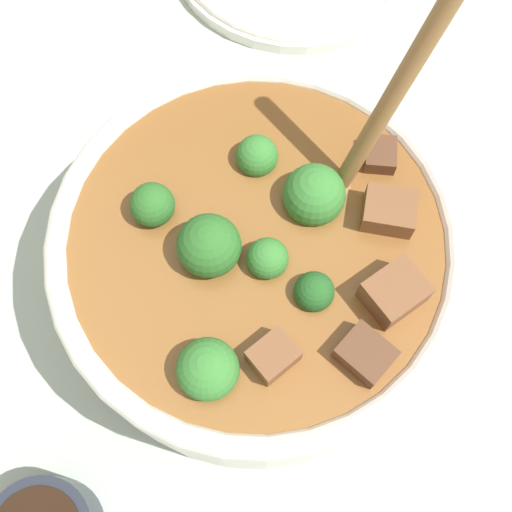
% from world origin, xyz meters
% --- Properties ---
extents(ground_plane, '(4.00, 4.00, 0.00)m').
position_xyz_m(ground_plane, '(0.00, 0.00, 0.00)').
color(ground_plane, '#ADBCAD').
extents(stew_bowl, '(0.29, 0.29, 0.27)m').
position_xyz_m(stew_bowl, '(-0.00, -0.00, 0.06)').
color(stew_bowl, white).
rests_on(stew_bowl, ground_plane).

